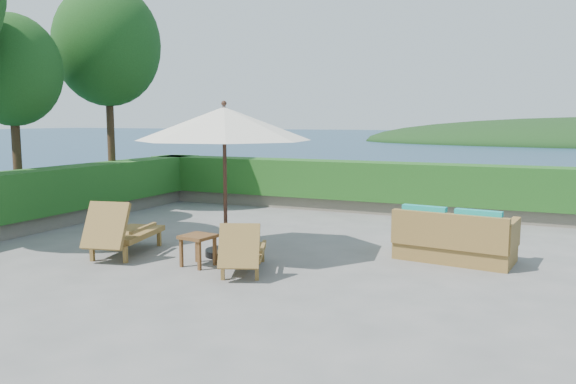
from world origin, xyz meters
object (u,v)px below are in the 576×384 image
at_px(lounge_right, 243,250).
at_px(side_table, 198,240).
at_px(patio_umbrella, 224,125).
at_px(lounge_left, 123,232).
at_px(wicker_loveseat, 454,240).

distance_m(lounge_right, side_table, 0.89).
relative_size(patio_umbrella, lounge_left, 1.96).
bearing_deg(wicker_loveseat, lounge_right, -136.85).
relative_size(side_table, wicker_loveseat, 0.27).
height_order(patio_umbrella, lounge_right, patio_umbrella).
distance_m(lounge_left, wicker_loveseat, 5.91).
bearing_deg(patio_umbrella, side_table, -93.71).
height_order(lounge_left, side_table, lounge_left).
height_order(patio_umbrella, wicker_loveseat, patio_umbrella).
height_order(lounge_left, lounge_right, lounge_left).
xyz_separation_m(patio_umbrella, side_table, (-0.05, -0.83, -1.91)).
relative_size(patio_umbrella, lounge_right, 2.30).
distance_m(patio_umbrella, side_table, 2.09).
relative_size(patio_umbrella, wicker_loveseat, 1.80).
height_order(patio_umbrella, side_table, patio_umbrella).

